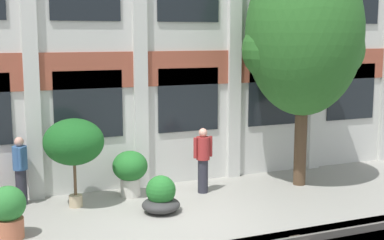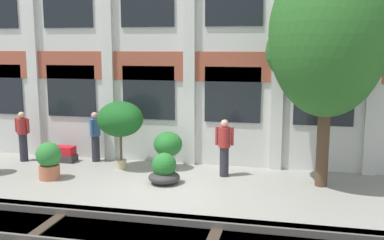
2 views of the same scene
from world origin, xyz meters
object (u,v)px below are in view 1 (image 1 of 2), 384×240
object	(u,v)px
resident_near_plants	(20,169)
broadleaf_tree	(304,37)
potted_plant_wide_bowl	(161,197)
potted_plant_glazed_jar	(8,211)
potted_plant_fluted_column	(130,169)
resident_watching_tracks	(203,158)
potted_plant_tall_urn	(74,143)

from	to	relation	value
resident_near_plants	broadleaf_tree	bearing A→B (deg)	-6.39
potted_plant_wide_bowl	broadleaf_tree	bearing A→B (deg)	9.98
potted_plant_glazed_jar	potted_plant_fluted_column	size ratio (longest dim) A/B	0.92
resident_watching_tracks	broadleaf_tree	bearing A→B (deg)	78.54
resident_watching_tracks	potted_plant_fluted_column	bearing A→B (deg)	-107.32
potted_plant_fluted_column	resident_near_plants	distance (m)	2.58
broadleaf_tree	potted_plant_fluted_column	xyz separation A→B (m)	(-4.48, 0.71, -3.23)
potted_plant_fluted_column	broadleaf_tree	bearing A→B (deg)	-9.00
potted_plant_wide_bowl	potted_plant_fluted_column	distance (m)	1.51
potted_plant_glazed_jar	potted_plant_tall_urn	world-z (taller)	potted_plant_tall_urn
potted_plant_glazed_jar	resident_near_plants	distance (m)	2.20
potted_plant_fluted_column	potted_plant_wide_bowl	bearing A→B (deg)	-78.46
broadleaf_tree	potted_plant_glazed_jar	world-z (taller)	broadleaf_tree
potted_plant_wide_bowl	resident_near_plants	bearing A→B (deg)	147.53
potted_plant_wide_bowl	potted_plant_fluted_column	bearing A→B (deg)	101.54
potted_plant_tall_urn	resident_watching_tracks	xyz separation A→B (m)	(3.20, -0.10, -0.63)
broadleaf_tree	potted_plant_wide_bowl	world-z (taller)	broadleaf_tree
potted_plant_wide_bowl	potted_plant_fluted_column	xyz separation A→B (m)	(-0.30, 1.45, 0.33)
potted_plant_fluted_column	resident_watching_tracks	xyz separation A→B (m)	(1.79, -0.40, 0.21)
potted_plant_tall_urn	resident_near_plants	bearing A→B (deg)	149.93
potted_plant_fluted_column	resident_watching_tracks	world-z (taller)	resident_watching_tracks
potted_plant_glazed_jar	resident_watching_tracks	distance (m)	4.98
potted_plant_wide_bowl	resident_near_plants	size ratio (longest dim) A/B	0.53
potted_plant_glazed_jar	resident_near_plants	bearing A→B (deg)	78.56
resident_watching_tracks	resident_near_plants	xyz separation A→B (m)	(-4.34, 0.76, -0.02)
broadleaf_tree	potted_plant_fluted_column	distance (m)	5.57
potted_plant_tall_urn	potted_plant_wide_bowl	distance (m)	2.36
broadleaf_tree	resident_watching_tracks	bearing A→B (deg)	173.37
broadleaf_tree	potted_plant_glazed_jar	xyz separation A→B (m)	(-7.46, -1.06, -3.35)
potted_plant_glazed_jar	potted_plant_fluted_column	distance (m)	3.47
potted_plant_wide_bowl	potted_plant_fluted_column	world-z (taller)	potted_plant_fluted_column
potted_plant_glazed_jar	resident_watching_tracks	bearing A→B (deg)	16.05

